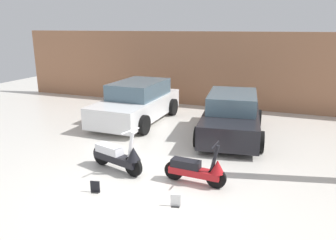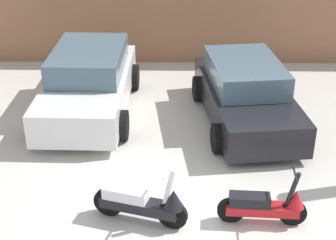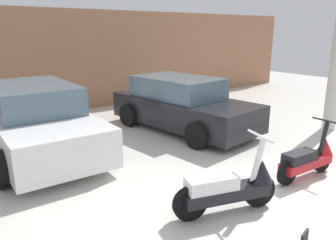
{
  "view_description": "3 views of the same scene",
  "coord_description": "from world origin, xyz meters",
  "px_view_note": "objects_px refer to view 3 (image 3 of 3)",
  "views": [
    {
      "loc": [
        2.86,
        -6.14,
        3.41
      ],
      "look_at": [
        -0.15,
        1.87,
        0.95
      ],
      "focal_mm": 35.0,
      "sensor_mm": 36.0,
      "label": 1
    },
    {
      "loc": [
        -0.36,
        -6.43,
        5.37
      ],
      "look_at": [
        -0.49,
        2.19,
        0.93
      ],
      "focal_mm": 55.0,
      "sensor_mm": 36.0,
      "label": 2
    },
    {
      "loc": [
        -4.08,
        -2.55,
        2.54
      ],
      "look_at": [
        -0.52,
        2.29,
        0.89
      ],
      "focal_mm": 35.0,
      "sensor_mm": 36.0,
      "label": 3
    }
  ],
  "objects_px": {
    "scooter_front_right": "(309,158)",
    "car_rear_left": "(37,120)",
    "car_rear_center": "(182,105)",
    "support_column_side": "(336,69)",
    "scooter_front_left": "(231,187)"
  },
  "relations": [
    {
      "from": "car_rear_center",
      "to": "support_column_side",
      "type": "distance_m",
      "value": 4.04
    },
    {
      "from": "scooter_front_right",
      "to": "car_rear_left",
      "type": "xyz_separation_m",
      "value": [
        -3.49,
        4.19,
        0.34
      ]
    },
    {
      "from": "scooter_front_left",
      "to": "scooter_front_right",
      "type": "relative_size",
      "value": 1.09
    },
    {
      "from": "support_column_side",
      "to": "scooter_front_right",
      "type": "bearing_deg",
      "value": -157.43
    },
    {
      "from": "car_rear_center",
      "to": "support_column_side",
      "type": "relative_size",
      "value": 1.31
    },
    {
      "from": "support_column_side",
      "to": "car_rear_left",
      "type": "bearing_deg",
      "value": 157.03
    },
    {
      "from": "car_rear_left",
      "to": "support_column_side",
      "type": "distance_m",
      "value": 7.35
    },
    {
      "from": "scooter_front_left",
      "to": "scooter_front_right",
      "type": "xyz_separation_m",
      "value": [
        1.98,
        -0.0,
        -0.04
      ]
    },
    {
      "from": "scooter_front_right",
      "to": "car_rear_left",
      "type": "bearing_deg",
      "value": 133.24
    },
    {
      "from": "scooter_front_right",
      "to": "car_rear_left",
      "type": "distance_m",
      "value": 5.46
    },
    {
      "from": "car_rear_center",
      "to": "car_rear_left",
      "type": "bearing_deg",
      "value": -105.02
    },
    {
      "from": "scooter_front_right",
      "to": "car_rear_left",
      "type": "relative_size",
      "value": 0.34
    },
    {
      "from": "scooter_front_left",
      "to": "car_rear_center",
      "type": "bearing_deg",
      "value": 77.36
    },
    {
      "from": "scooter_front_left",
      "to": "support_column_side",
      "type": "height_order",
      "value": "support_column_side"
    },
    {
      "from": "scooter_front_right",
      "to": "support_column_side",
      "type": "xyz_separation_m",
      "value": [
        3.23,
        1.34,
        1.24
      ]
    }
  ]
}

